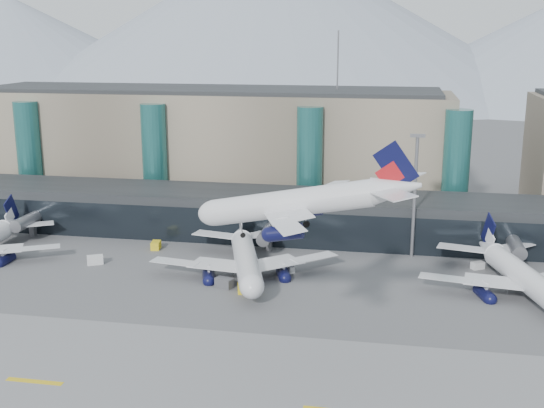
{
  "coord_description": "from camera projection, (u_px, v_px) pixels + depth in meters",
  "views": [
    {
      "loc": [
        25.99,
        -89.98,
        44.68
      ],
      "look_at": [
        3.4,
        32.0,
        13.95
      ],
      "focal_mm": 45.0,
      "sensor_mm": 36.0,
      "label": 1
    }
  ],
  "objects": [
    {
      "name": "teal_towers",
      "position": [
        231.0,
        161.0,
        171.13
      ],
      "size": [
        116.4,
        19.4,
        46.0
      ],
      "color": "#236362",
      "rests_on": "ground"
    },
    {
      "name": "lightmast_mid",
      "position": [
        415.0,
        189.0,
        138.26
      ],
      "size": [
        3.0,
        1.2,
        25.6
      ],
      "color": "slate",
      "rests_on": "ground"
    },
    {
      "name": "concourse",
      "position": [
        278.0,
        215.0,
        155.12
      ],
      "size": [
        170.0,
        27.0,
        10.0
      ],
      "color": "black",
      "rests_on": "ground"
    },
    {
      "name": "jet_parked_right",
      "position": [
        516.0,
        265.0,
        122.6
      ],
      "size": [
        36.37,
        37.87,
        12.15
      ],
      "rotation": [
        0.0,
        0.0,
        1.84
      ],
      "color": "silver",
      "rests_on": "ground"
    },
    {
      "name": "veh_b",
      "position": [
        156.0,
        245.0,
        146.47
      ],
      "size": [
        2.18,
        3.13,
        1.68
      ],
      "primitive_type": "cube",
      "rotation": [
        0.0,
        0.0,
        1.71
      ],
      "color": "gold",
      "rests_on": "ground"
    },
    {
      "name": "veh_g",
      "position": [
        289.0,
        269.0,
        132.14
      ],
      "size": [
        2.57,
        2.52,
        1.33
      ],
      "primitive_type": "cube",
      "rotation": [
        0.0,
        0.0,
        -0.75
      ],
      "color": "silver",
      "rests_on": "ground"
    },
    {
      "name": "jet_parked_mid",
      "position": [
        245.0,
        249.0,
        131.46
      ],
      "size": [
        36.64,
        38.34,
        12.31
      ],
      "rotation": [
        0.0,
        0.0,
        1.86
      ],
      "color": "silver",
      "rests_on": "ground"
    },
    {
      "name": "mountain_ridge",
      "position": [
        386.0,
        34.0,
        450.08
      ],
      "size": [
        910.0,
        400.0,
        110.0
      ],
      "color": "gray",
      "rests_on": "ground"
    },
    {
      "name": "runway_strip",
      "position": [
        179.0,
        396.0,
        86.89
      ],
      "size": [
        400.0,
        40.0,
        0.04
      ],
      "primitive_type": "cube",
      "color": "slate",
      "rests_on": "ground"
    },
    {
      "name": "ground",
      "position": [
        210.0,
        345.0,
        101.21
      ],
      "size": [
        900.0,
        900.0,
        0.0
      ],
      "primitive_type": "plane",
      "color": "#515154",
      "rests_on": "ground"
    },
    {
      "name": "veh_a",
      "position": [
        95.0,
        260.0,
        136.77
      ],
      "size": [
        3.6,
        2.99,
        1.76
      ],
      "primitive_type": "cube",
      "rotation": [
        0.0,
        0.0,
        0.47
      ],
      "color": "silver",
      "rests_on": "ground"
    },
    {
      "name": "hero_jet",
      "position": [
        313.0,
        195.0,
        88.17
      ],
      "size": [
        31.1,
        31.46,
        10.17
      ],
      "rotation": [
        0.0,
        -0.19,
        -0.09
      ],
      "color": "silver",
      "rests_on": "ground"
    },
    {
      "name": "terminal_main",
      "position": [
        209.0,
        145.0,
        187.82
      ],
      "size": [
        130.0,
        30.0,
        31.0
      ],
      "color": "gray",
      "rests_on": "ground"
    },
    {
      "name": "runway_markings",
      "position": [
        179.0,
        395.0,
        86.89
      ],
      "size": [
        128.0,
        1.0,
        0.02
      ],
      "color": "gold",
      "rests_on": "ground"
    },
    {
      "name": "veh_d",
      "position": [
        478.0,
        265.0,
        133.99
      ],
      "size": [
        2.84,
        2.46,
        1.43
      ],
      "primitive_type": "cube",
      "rotation": [
        0.0,
        0.0,
        0.55
      ],
      "color": "silver",
      "rests_on": "ground"
    },
    {
      "name": "veh_c",
      "position": [
        224.0,
        283.0,
        123.99
      ],
      "size": [
        3.69,
        2.9,
        1.82
      ],
      "primitive_type": "cube",
      "rotation": [
        0.0,
        0.0,
        -0.41
      ],
      "color": "#47474B",
      "rests_on": "ground"
    },
    {
      "name": "veh_h",
      "position": [
        247.0,
        288.0,
        121.4
      ],
      "size": [
        3.58,
        2.54,
        1.79
      ],
      "primitive_type": "cube",
      "rotation": [
        0.0,
        0.0,
        0.28
      ],
      "color": "gold",
      "rests_on": "ground"
    }
  ]
}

